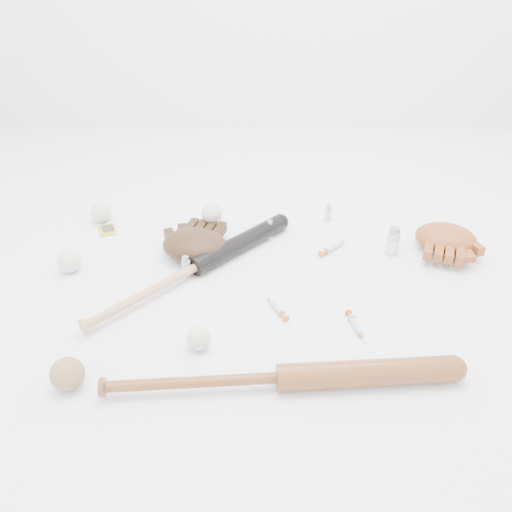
{
  "coord_description": "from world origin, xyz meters",
  "views": [
    {
      "loc": [
        0.06,
        -1.29,
        0.91
      ],
      "look_at": [
        0.05,
        0.05,
        0.06
      ],
      "focal_mm": 35.0,
      "sensor_mm": 36.0,
      "label": 1
    }
  ],
  "objects_px": {
    "bat_wood": "(281,378)",
    "pedestal": "(213,228)",
    "glove_dark": "(195,245)",
    "bat_dark": "(197,266)"
  },
  "relations": [
    {
      "from": "bat_wood",
      "to": "pedestal",
      "type": "xyz_separation_m",
      "value": [
        -0.22,
        0.75,
        -0.01
      ]
    },
    {
      "from": "bat_wood",
      "to": "pedestal",
      "type": "distance_m",
      "value": 0.78
    },
    {
      "from": "glove_dark",
      "to": "pedestal",
      "type": "bearing_deg",
      "value": 88.0
    },
    {
      "from": "bat_dark",
      "to": "bat_wood",
      "type": "relative_size",
      "value": 0.96
    },
    {
      "from": "bat_dark",
      "to": "pedestal",
      "type": "bearing_deg",
      "value": 37.09
    },
    {
      "from": "bat_dark",
      "to": "bat_wood",
      "type": "bearing_deg",
      "value": -109.14
    },
    {
      "from": "bat_dark",
      "to": "bat_wood",
      "type": "height_order",
      "value": "bat_wood"
    },
    {
      "from": "bat_dark",
      "to": "pedestal",
      "type": "xyz_separation_m",
      "value": [
        0.03,
        0.27,
        -0.01
      ]
    },
    {
      "from": "glove_dark",
      "to": "bat_dark",
      "type": "bearing_deg",
      "value": -66.96
    },
    {
      "from": "bat_dark",
      "to": "pedestal",
      "type": "relative_size",
      "value": 11.46
    }
  ]
}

